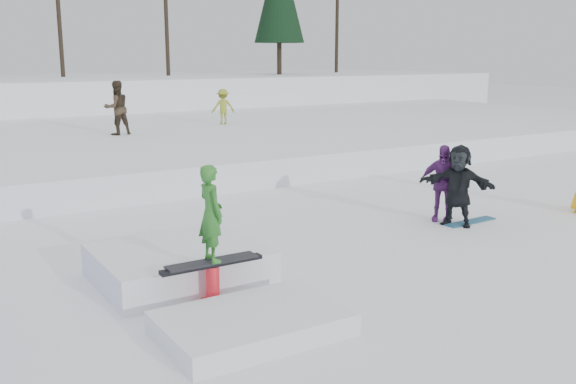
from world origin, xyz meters
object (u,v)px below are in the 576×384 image
walker_ygreen (223,107)px  jib_rail_feature (197,274)px  walker_olive (117,108)px  spectator_purple (442,183)px  spectator_dark (458,186)px

walker_ygreen → jib_rail_feature: size_ratio=0.33×
jib_rail_feature → walker_olive: bearing=77.2°
spectator_purple → walker_olive: bearing=158.3°
walker_olive → walker_ygreen: (4.85, 1.24, -0.24)m
spectator_dark → jib_rail_feature: size_ratio=0.40×
walker_olive → spectator_dark: 13.81m
walker_ygreen → spectator_dark: (-1.59, -14.63, -0.65)m
spectator_purple → jib_rail_feature: size_ratio=0.39×
spectator_purple → walker_ygreen: bearing=137.8°
spectator_dark → jib_rail_feature: jib_rail_feature is taller
walker_ygreen → spectator_dark: walker_ygreen is taller
spectator_purple → jib_rail_feature: bearing=-115.0°
walker_olive → spectator_dark: walker_olive is taller
walker_ygreen → spectator_dark: 14.73m
spectator_dark → walker_olive: bearing=166.7°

